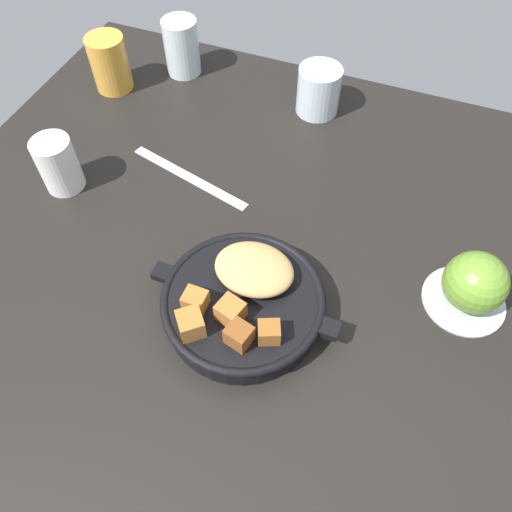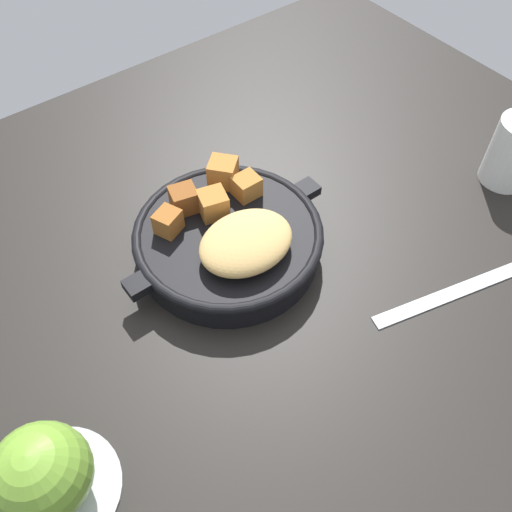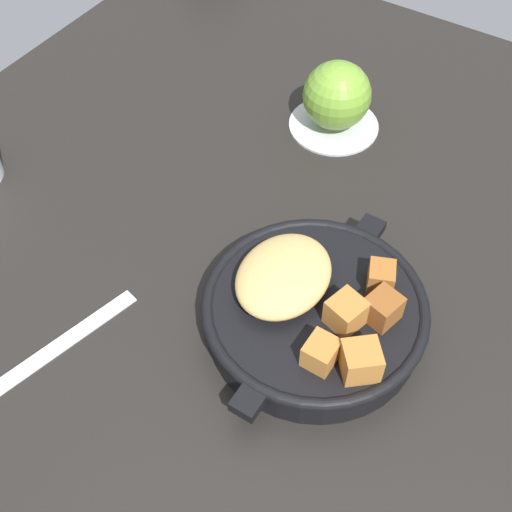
{
  "view_description": "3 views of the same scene",
  "coord_description": "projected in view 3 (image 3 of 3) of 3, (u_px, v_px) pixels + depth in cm",
  "views": [
    {
      "loc": [
        12.29,
        -38.41,
        59.68
      ],
      "look_at": [
        -1.48,
        -3.01,
        6.38
      ],
      "focal_mm": 35.53,
      "sensor_mm": 36.0,
      "label": 1
    },
    {
      "loc": [
        20.63,
        25.9,
        50.68
      ],
      "look_at": [
        -0.36,
        -1.59,
        6.62
      ],
      "focal_mm": 39.14,
      "sensor_mm": 36.0,
      "label": 2
    },
    {
      "loc": [
        -34.61,
        -22.67,
        55.54
      ],
      "look_at": [
        -1.38,
        -1.49,
        6.65
      ],
      "focal_mm": 47.49,
      "sensor_mm": 36.0,
      "label": 3
    }
  ],
  "objects": [
    {
      "name": "butter_knife",
      "position": [
        34.0,
        363.0,
        0.63
      ],
      "size": [
        22.42,
        7.09,
        0.36
      ],
      "primitive_type": "cube",
      "rotation": [
        0.0,
        0.0,
        -0.25
      ],
      "color": "silver",
      "rests_on": "ground_plane"
    },
    {
      "name": "saucer_plate",
      "position": [
        334.0,
        124.0,
        0.84
      ],
      "size": [
        11.18,
        11.18,
        0.6
      ],
      "primitive_type": "cylinder",
      "color": "#B7BABF",
      "rests_on": "ground_plane"
    },
    {
      "name": "ground_plane",
      "position": [
        251.0,
        289.0,
        0.7
      ],
      "size": [
        111.17,
        95.59,
        2.4
      ],
      "primitive_type": "cube",
      "color": "black"
    },
    {
      "name": "red_apple",
      "position": [
        337.0,
        95.0,
        0.81
      ],
      "size": [
        8.26,
        8.26,
        8.26
      ],
      "primitive_type": "sphere",
      "color": "olive",
      "rests_on": "saucer_plate"
    },
    {
      "name": "cast_iron_skillet",
      "position": [
        313.0,
        309.0,
        0.64
      ],
      "size": [
        25.64,
        21.37,
        7.08
      ],
      "color": "black",
      "rests_on": "ground_plane"
    }
  ]
}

